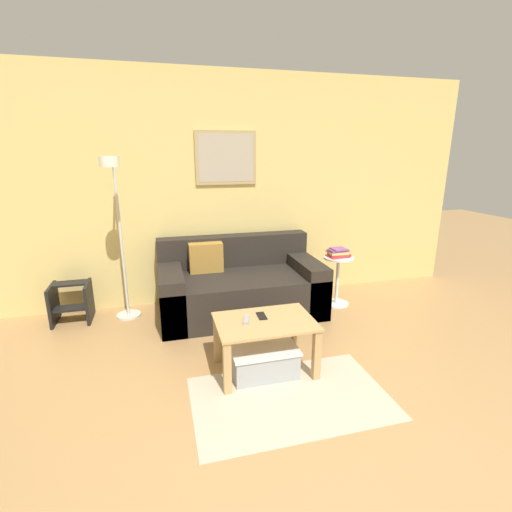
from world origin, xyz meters
TOP-DOWN VIEW (x-y plane):
  - wall_back at (-0.00, 2.99)m, footprint 5.60×0.09m
  - area_rug at (-0.08, 0.93)m, footprint 1.40×0.86m
  - couch at (-0.10, 2.50)m, footprint 1.71×0.92m
  - coffee_table at (-0.16, 1.33)m, footprint 0.77×0.53m
  - storage_bin at (-0.18, 1.29)m, footprint 0.52×0.38m
  - floor_lamp at (-1.29, 2.52)m, footprint 0.25×0.53m
  - side_table at (1.01, 2.40)m, footprint 0.34×0.34m
  - book_stack at (1.01, 2.41)m, footprint 0.25×0.20m
  - remote_control at (-0.30, 1.37)m, footprint 0.09×0.15m
  - cell_phone at (-0.16, 1.42)m, footprint 0.07×0.14m
  - step_stool at (-1.84, 2.70)m, footprint 0.37×0.36m

SIDE VIEW (x-z plane):
  - area_rug at x=-0.08m, z-range 0.00..0.01m
  - storage_bin at x=-0.18m, z-range 0.00..0.23m
  - step_stool at x=-1.84m, z-range 0.02..0.42m
  - couch at x=-0.10m, z-range -0.11..0.68m
  - coffee_table at x=-0.16m, z-range 0.12..0.55m
  - side_table at x=1.01m, z-range 0.06..0.62m
  - cell_phone at x=-0.16m, z-range 0.43..0.44m
  - remote_control at x=-0.30m, z-range 0.43..0.45m
  - book_stack at x=1.01m, z-range 0.56..0.66m
  - floor_lamp at x=-1.29m, z-range 0.21..1.88m
  - wall_back at x=0.00m, z-range 0.00..2.55m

